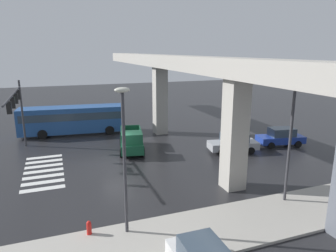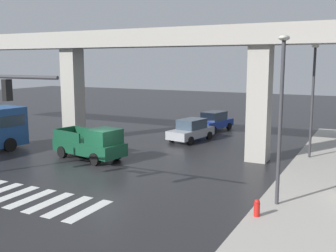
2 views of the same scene
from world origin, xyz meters
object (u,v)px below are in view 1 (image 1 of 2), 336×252
(street_lamp_mid_block, at_px, (291,128))
(fire_hydrant, at_px, (89,229))
(city_bus, at_px, (73,118))
(sedan_silver, at_px, (233,143))
(pickup_truck, at_px, (132,141))
(street_lamp_near_corner, at_px, (124,146))
(sedan_blue, at_px, (281,137))
(traffic_signal_mast, at_px, (17,103))

(street_lamp_mid_block, height_order, fire_hydrant, street_lamp_mid_block)
(city_bus, bearing_deg, sedan_silver, 48.94)
(sedan_silver, distance_m, street_lamp_mid_block, 10.15)
(pickup_truck, xyz_separation_m, street_lamp_near_corner, (12.34, -3.26, 3.57))
(pickup_truck, bearing_deg, street_lamp_mid_block, 27.01)
(sedan_blue, height_order, sedan_silver, same)
(street_lamp_mid_block, bearing_deg, street_lamp_near_corner, -90.00)
(sedan_blue, bearing_deg, fire_hydrant, -64.58)
(city_bus, distance_m, sedan_blue, 21.29)
(fire_hydrant, bearing_deg, street_lamp_mid_block, 87.98)
(street_lamp_mid_block, xyz_separation_m, fire_hydrant, (-0.40, -11.32, -4.13))
(fire_hydrant, bearing_deg, city_bus, 178.31)
(sedan_blue, bearing_deg, traffic_signal_mast, -101.43)
(sedan_blue, xyz_separation_m, sedan_silver, (0.10, -5.23, 0.00))
(traffic_signal_mast, bearing_deg, pickup_truck, 80.24)
(pickup_truck, bearing_deg, traffic_signal_mast, -99.76)
(pickup_truck, bearing_deg, city_bus, -151.26)
(sedan_blue, relative_size, street_lamp_near_corner, 0.63)
(pickup_truck, xyz_separation_m, city_bus, (-8.09, -4.44, 0.73))
(city_bus, height_order, street_lamp_near_corner, street_lamp_near_corner)
(pickup_truck, bearing_deg, fire_hydrant, -22.85)
(city_bus, relative_size, traffic_signal_mast, 1.01)
(pickup_truck, xyz_separation_m, traffic_signal_mast, (-1.54, -8.98, 3.69))
(city_bus, xyz_separation_m, sedan_blue, (11.13, 18.13, -0.87))
(city_bus, relative_size, fire_hydrant, 12.94)
(city_bus, bearing_deg, sedan_blue, 58.45)
(street_lamp_mid_block, bearing_deg, traffic_signal_mast, -132.27)
(sedan_blue, distance_m, fire_hydrant, 20.73)
(sedan_silver, relative_size, traffic_signal_mast, 0.42)
(pickup_truck, distance_m, street_lamp_near_corner, 13.25)
(street_lamp_mid_block, bearing_deg, city_bus, -152.30)
(traffic_signal_mast, distance_m, fire_hydrant, 14.68)
(sedan_silver, height_order, fire_hydrant, sedan_silver)
(city_bus, bearing_deg, fire_hydrant, -1.69)
(street_lamp_near_corner, distance_m, fire_hydrant, 4.51)
(sedan_silver, xyz_separation_m, street_lamp_mid_block, (9.20, -2.17, 3.70))
(traffic_signal_mast, bearing_deg, street_lamp_near_corner, 22.38)
(traffic_signal_mast, height_order, street_lamp_near_corner, street_lamp_near_corner)
(pickup_truck, relative_size, city_bus, 0.49)
(sedan_silver, bearing_deg, pickup_truck, -110.38)
(sedan_blue, bearing_deg, city_bus, -121.55)
(sedan_blue, bearing_deg, street_lamp_mid_block, -38.53)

